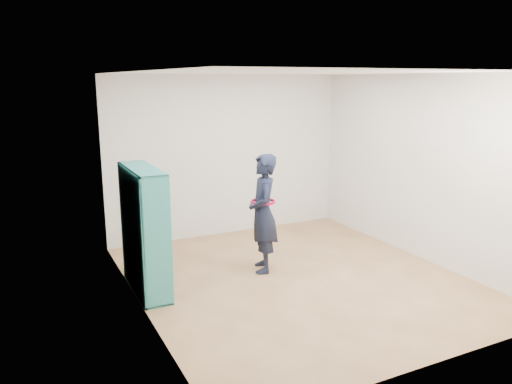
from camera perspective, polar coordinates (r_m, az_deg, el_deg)
name	(u,v)px	position (r m, az deg, el deg)	size (l,w,h in m)	color
floor	(297,279)	(6.57, 4.75, -9.85)	(4.50, 4.50, 0.00)	#8C603F
ceiling	(301,72)	(6.07, 5.22, 13.45)	(4.50, 4.50, 0.00)	white
wall_left	(138,197)	(5.45, -13.33, -0.55)	(0.02, 4.50, 2.60)	silver
wall_right	(421,168)	(7.41, 18.33, 2.63)	(0.02, 4.50, 2.60)	silver
wall_back	(228,156)	(8.17, -3.25, 4.14)	(4.00, 0.02, 2.60)	silver
wall_front	(438,228)	(4.48, 20.07, -3.86)	(4.00, 0.02, 2.60)	silver
bookshelf	(143,232)	(6.12, -12.84, -4.52)	(0.33, 1.14, 1.52)	teal
person	(263,213)	(6.59, 0.82, -2.45)	(0.55, 0.67, 1.58)	black
smartphone	(251,204)	(6.63, -0.63, -1.42)	(0.02, 0.09, 0.12)	silver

